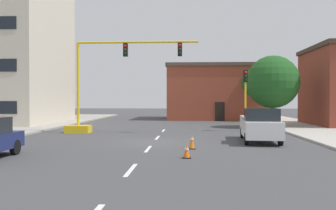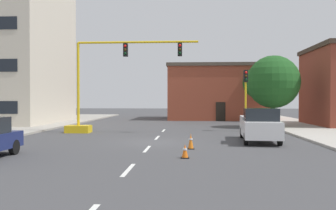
% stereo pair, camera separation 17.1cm
% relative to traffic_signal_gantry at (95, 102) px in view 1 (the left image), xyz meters
% --- Properties ---
extents(ground_plane, '(160.00, 160.00, 0.00)m').
position_rel_traffic_signal_gantry_xyz_m(ground_plane, '(4.95, -5.71, -2.29)').
color(ground_plane, '#424244').
extents(sidewalk_left, '(6.00, 56.00, 0.14)m').
position_rel_traffic_signal_gantry_xyz_m(sidewalk_left, '(-7.27, 2.29, -2.22)').
color(sidewalk_left, '#9E998E').
rests_on(sidewalk_left, ground_plane).
extents(sidewalk_right, '(6.00, 56.00, 0.14)m').
position_rel_traffic_signal_gantry_xyz_m(sidewalk_right, '(17.17, 2.29, -2.22)').
color(sidewalk_right, '#B2ADA3').
rests_on(sidewalk_right, ground_plane).
extents(lane_stripe_seg_1, '(0.16, 2.40, 0.01)m').
position_rel_traffic_signal_gantry_xyz_m(lane_stripe_seg_1, '(4.95, -14.21, -2.29)').
color(lane_stripe_seg_1, silver).
rests_on(lane_stripe_seg_1, ground_plane).
extents(lane_stripe_seg_2, '(0.16, 2.40, 0.01)m').
position_rel_traffic_signal_gantry_xyz_m(lane_stripe_seg_2, '(4.95, -8.71, -2.29)').
color(lane_stripe_seg_2, silver).
rests_on(lane_stripe_seg_2, ground_plane).
extents(lane_stripe_seg_3, '(0.16, 2.40, 0.01)m').
position_rel_traffic_signal_gantry_xyz_m(lane_stripe_seg_3, '(4.95, -3.21, -2.29)').
color(lane_stripe_seg_3, silver).
rests_on(lane_stripe_seg_3, ground_plane).
extents(lane_stripe_seg_4, '(0.16, 2.40, 0.01)m').
position_rel_traffic_signal_gantry_xyz_m(lane_stripe_seg_4, '(4.95, 2.29, -2.29)').
color(lane_stripe_seg_4, silver).
rests_on(lane_stripe_seg_4, ground_plane).
extents(building_brick_center, '(12.61, 9.90, 6.81)m').
position_rel_traffic_signal_gantry_xyz_m(building_brick_center, '(10.54, 20.40, 1.12)').
color(building_brick_center, brown).
rests_on(building_brick_center, ground_plane).
extents(traffic_signal_gantry, '(9.89, 1.20, 6.83)m').
position_rel_traffic_signal_gantry_xyz_m(traffic_signal_gantry, '(0.00, 0.00, 0.00)').
color(traffic_signal_gantry, yellow).
rests_on(traffic_signal_gantry, ground_plane).
extents(traffic_light_pole_right, '(0.32, 0.47, 4.80)m').
position_rel_traffic_signal_gantry_xyz_m(traffic_light_pole_right, '(11.41, 1.94, 1.24)').
color(traffic_light_pole_right, yellow).
rests_on(traffic_light_pole_right, ground_plane).
extents(tree_right_mid, '(4.66, 4.66, 6.39)m').
position_rel_traffic_signal_gantry_xyz_m(tree_right_mid, '(14.40, 5.88, 1.76)').
color(tree_right_mid, '#4C3823').
rests_on(tree_right_mid, ground_plane).
extents(tree_right_far, '(3.66, 3.66, 6.28)m').
position_rel_traffic_signal_gantry_xyz_m(tree_right_far, '(14.83, 15.89, 2.13)').
color(tree_right_far, brown).
rests_on(tree_right_far, ground_plane).
extents(pickup_truck_white, '(2.41, 5.54, 1.99)m').
position_rel_traffic_signal_gantry_xyz_m(pickup_truck_white, '(11.20, -5.10, -1.32)').
color(pickup_truck_white, white).
rests_on(pickup_truck_white, ground_plane).
extents(traffic_cone_roadside_a, '(0.36, 0.36, 0.79)m').
position_rel_traffic_signal_gantry_xyz_m(traffic_cone_roadside_a, '(7.15, -8.59, -1.91)').
color(traffic_cone_roadside_a, black).
rests_on(traffic_cone_roadside_a, ground_plane).
extents(traffic_cone_roadside_b, '(0.36, 0.36, 0.60)m').
position_rel_traffic_signal_gantry_xyz_m(traffic_cone_roadside_b, '(6.91, -11.50, -2.00)').
color(traffic_cone_roadside_b, black).
rests_on(traffic_cone_roadside_b, ground_plane).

